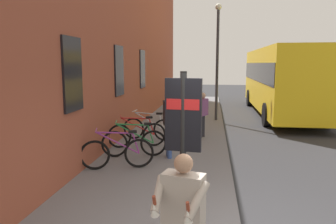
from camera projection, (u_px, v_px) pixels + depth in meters
name	position (u px, v px, depth m)	size (l,w,h in m)	color
ground	(257.00, 144.00, 10.56)	(60.00, 60.00, 0.00)	#2D2D30
sidewalk_pavement	(180.00, 128.00, 12.88)	(24.00, 3.50, 0.12)	slate
station_facade	(135.00, 40.00, 13.59)	(22.00, 0.65, 7.27)	brown
bicycle_nearest_sign	(118.00, 153.00, 7.69)	(0.65, 1.71, 0.97)	black
bicycle_end_of_row	(134.00, 142.00, 8.70)	(0.56, 1.74, 0.97)	black
bicycle_mid_rack	(137.00, 134.00, 9.70)	(0.71, 1.69, 0.97)	black
bicycle_leaning_wall	(149.00, 128.00, 10.60)	(0.48, 1.77, 0.97)	black
transit_info_sign	(183.00, 125.00, 4.81)	(0.15, 0.56, 2.40)	black
city_bus	(281.00, 78.00, 16.38)	(10.51, 2.69, 3.35)	yellow
pedestrian_by_facade	(202.00, 110.00, 10.93)	(0.53, 0.40, 1.54)	#26262D
pedestrian_crossing_street	(169.00, 118.00, 8.52)	(0.65, 0.39, 1.78)	#334C8C
tourist_with_hotdogs	(182.00, 208.00, 3.46)	(0.63, 0.62, 1.56)	#723F72
street_lamp	(217.00, 52.00, 13.97)	(0.28, 0.28, 5.05)	#333338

